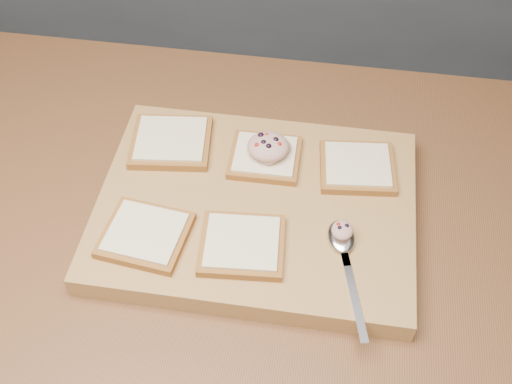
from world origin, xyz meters
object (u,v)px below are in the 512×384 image
bread_far_center (265,157)px  tuna_salad_dollop (268,146)px  cutting_board (256,209)px  spoon (343,245)px

bread_far_center → tuna_salad_dollop: 0.02m
bread_far_center → cutting_board: bearing=-90.7°
tuna_salad_dollop → spoon: bearing=-49.7°
tuna_salad_dollop → spoon: (0.13, -0.15, -0.03)m
cutting_board → spoon: 0.15m
tuna_salad_dollop → cutting_board: bearing=-93.9°
bread_far_center → spoon: (0.14, -0.15, -0.00)m
cutting_board → bread_far_center: bread_far_center is taller
tuna_salad_dollop → spoon: tuna_salad_dollop is taller
tuna_salad_dollop → spoon: 0.20m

